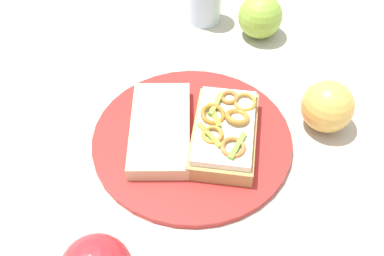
% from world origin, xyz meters
% --- Properties ---
extents(ground_plane, '(2.00, 2.00, 0.00)m').
position_xyz_m(ground_plane, '(0.00, 0.00, 0.00)').
color(ground_plane, '#BBB1A0').
rests_on(ground_plane, ground).
extents(plate, '(0.30, 0.30, 0.01)m').
position_xyz_m(plate, '(0.00, 0.00, 0.01)').
color(plate, red).
rests_on(plate, ground_plane).
extents(sandwich, '(0.12, 0.18, 0.05)m').
position_xyz_m(sandwich, '(-0.05, -0.01, 0.03)').
color(sandwich, tan).
rests_on(sandwich, plate).
extents(bread_slice_side, '(0.14, 0.19, 0.02)m').
position_xyz_m(bread_slice_side, '(0.05, 0.01, 0.02)').
color(bread_slice_side, beige).
rests_on(bread_slice_side, plate).
extents(apple_1, '(0.11, 0.11, 0.08)m').
position_xyz_m(apple_1, '(-0.03, -0.29, 0.04)').
color(apple_1, '#8BB63B').
rests_on(apple_1, ground_plane).
extents(apple_2, '(0.11, 0.11, 0.08)m').
position_xyz_m(apple_2, '(-0.18, -0.10, 0.04)').
color(apple_2, gold).
rests_on(apple_2, ground_plane).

